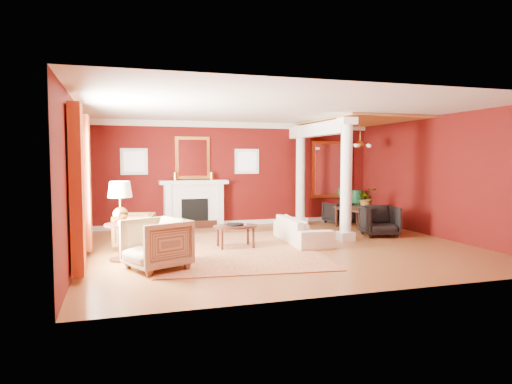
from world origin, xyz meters
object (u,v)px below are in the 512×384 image
object	(u,v)px
coffee_table	(235,227)
side_table	(120,208)
dining_table	(365,213)
sofa	(302,226)
armchair_leopard	(134,229)
armchair_stripe	(156,241)

from	to	relation	value
coffee_table	side_table	bearing A→B (deg)	-166.61
side_table	dining_table	xyz separation A→B (m)	(6.24, 2.02, -0.54)
sofa	side_table	world-z (taller)	side_table
armchair_leopard	dining_table	bearing A→B (deg)	109.77
side_table	armchair_stripe	bearing A→B (deg)	-56.80
sofa	armchair_stripe	bearing A→B (deg)	117.82
armchair_stripe	coffee_table	world-z (taller)	armchair_stripe
armchair_stripe	side_table	distance (m)	1.15
sofa	coffee_table	xyz separation A→B (m)	(-1.57, -0.15, 0.06)
coffee_table	armchair_stripe	bearing A→B (deg)	-140.99
sofa	armchair_stripe	xyz separation A→B (m)	(-3.32, -1.57, 0.10)
sofa	coffee_table	size ratio (longest dim) A/B	2.04
side_table	dining_table	world-z (taller)	side_table
armchair_stripe	dining_table	bearing A→B (deg)	92.42
armchair_leopard	coffee_table	size ratio (longest dim) A/B	0.86
armchair_stripe	coffee_table	size ratio (longest dim) A/B	1.00
armchair_stripe	side_table	xyz separation A→B (m)	(-0.56, 0.86, 0.50)
sofa	armchair_leopard	xyz separation A→B (m)	(-3.60, 0.42, 0.03)
armchair_stripe	coffee_table	bearing A→B (deg)	104.48
side_table	dining_table	bearing A→B (deg)	17.96
coffee_table	side_table	distance (m)	2.43
armchair_leopard	side_table	world-z (taller)	side_table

